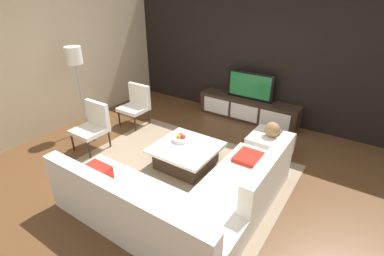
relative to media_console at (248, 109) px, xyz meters
name	(u,v)px	position (x,y,z in m)	size (l,w,h in m)	color
ground_plane	(188,170)	(0.00, -2.40, -0.25)	(14.00, 14.00, 0.00)	brown
feature_wall_back	(258,55)	(0.00, 0.30, 1.15)	(6.40, 0.12, 2.80)	black
side_wall_left	(65,59)	(-3.20, -2.20, 1.15)	(0.12, 5.20, 2.80)	#C6B28E
area_rug	(183,168)	(-0.10, -2.40, -0.24)	(3.43, 2.40, 0.01)	gray
media_console	(248,109)	(0.00, 0.00, 0.00)	(2.25, 0.47, 0.50)	#332319
television	(250,86)	(0.00, 0.00, 0.55)	(1.04, 0.06, 0.61)	black
sectional_couch	(184,198)	(0.54, -3.27, 0.03)	(2.52, 2.41, 0.81)	white
coffee_table	(186,155)	(-0.10, -2.30, -0.05)	(1.02, 0.99, 0.38)	#332319
accent_chair_near	(93,124)	(-1.88, -2.72, 0.24)	(0.55, 0.54, 0.87)	#332319
floor_lamp	(75,62)	(-2.59, -2.39, 1.21)	(0.30, 0.30, 1.74)	#A5A5AA
ottoman	(270,146)	(0.96, -1.21, -0.05)	(0.70, 0.70, 0.40)	white
fruit_bowl	(181,138)	(-0.28, -2.20, 0.18)	(0.28, 0.28, 0.14)	silver
accent_chair_far	(136,103)	(-1.94, -1.53, 0.24)	(0.55, 0.51, 0.87)	#332319
decorative_ball	(272,129)	(0.96, -1.21, 0.28)	(0.26, 0.26, 0.26)	#997247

